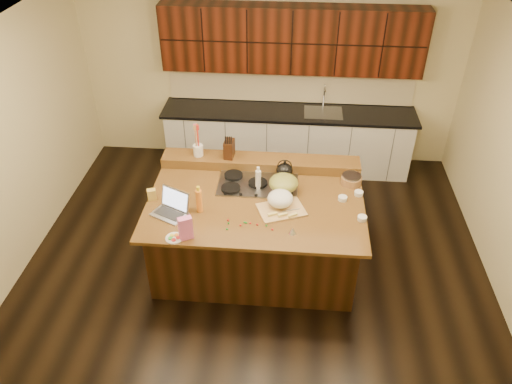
{
  "coord_description": "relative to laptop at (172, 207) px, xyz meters",
  "views": [
    {
      "loc": [
        0.38,
        -4.41,
        4.25
      ],
      "look_at": [
        0.0,
        0.05,
        1.0
      ],
      "focal_mm": 35.0,
      "sensor_mm": 36.0,
      "label": 1
    }
  ],
  "objects": [
    {
      "name": "ramekin_c",
      "position": [
        2.03,
        0.49,
        -0.04
      ],
      "size": [
        0.1,
        0.1,
        0.04
      ],
      "primitive_type": "cylinder",
      "rotation": [
        0.0,
        0.0,
        -0.0
      ],
      "color": "white",
      "rests_on": "island"
    },
    {
      "name": "kettle",
      "position": [
        1.18,
        0.71,
        0.07
      ],
      "size": [
        0.24,
        0.24,
        0.17
      ],
      "primitive_type": "ellipsoid",
      "rotation": [
        0.0,
        0.0,
        0.29
      ],
      "color": "black",
      "rests_on": "cooktop"
    },
    {
      "name": "ramekin_b",
      "position": [
        2.03,
        0.04,
        -0.04
      ],
      "size": [
        0.1,
        0.1,
        0.04
      ],
      "primitive_type": "cylinder",
      "rotation": [
        0.0,
        0.0,
        -0.02
      ],
      "color": "white",
      "rests_on": "island"
    },
    {
      "name": "gumdrop_1",
      "position": [
        0.81,
        -0.13,
        -0.06
      ],
      "size": [
        0.02,
        0.02,
        0.02
      ],
      "primitive_type": "ellipsoid",
      "color": "#198C26",
      "rests_on": "island"
    },
    {
      "name": "strainer_bowl",
      "position": [
        1.96,
        0.71,
        -0.02
      ],
      "size": [
        0.32,
        0.32,
        0.09
      ],
      "primitive_type": "cylinder",
      "rotation": [
        0.0,
        0.0,
        0.42
      ],
      "color": "#996B3F",
      "rests_on": "island"
    },
    {
      "name": "vinegar_bottle",
      "position": [
        0.89,
        0.5,
        0.06
      ],
      "size": [
        0.07,
        0.07,
        0.25
      ],
      "primitive_type": "cylinder",
      "rotation": [
        0.0,
        0.0,
        -0.17
      ],
      "color": "silver",
      "rests_on": "island"
    },
    {
      "name": "gumdrop_8",
      "position": [
        0.62,
        -0.1,
        -0.06
      ],
      "size": [
        0.02,
        0.02,
        0.02
      ],
      "primitive_type": "ellipsoid",
      "color": "red",
      "rests_on": "island"
    },
    {
      "name": "gumdrop_6",
      "position": [
        1.09,
        -0.21,
        -0.06
      ],
      "size": [
        0.02,
        0.02,
        0.02
      ],
      "primitive_type": "ellipsoid",
      "color": "red",
      "rests_on": "island"
    },
    {
      "name": "cooktop",
      "position": [
        0.88,
        0.58,
        -0.05
      ],
      "size": [
        0.92,
        0.52,
        0.05
      ],
      "color": "gray",
      "rests_on": "island"
    },
    {
      "name": "kitchen_timer",
      "position": [
        1.3,
        -0.24,
        -0.03
      ],
      "size": [
        0.1,
        0.1,
        0.07
      ],
      "primitive_type": "cone",
      "rotation": [
        0.0,
        0.0,
        -0.35
      ],
      "color": "silver",
      "rests_on": "island"
    },
    {
      "name": "gumdrop_0",
      "position": [
        0.86,
        -0.13,
        -0.06
      ],
      "size": [
        0.02,
        0.02,
        0.02
      ],
      "primitive_type": "ellipsoid",
      "color": "red",
      "rests_on": "island"
    },
    {
      "name": "gumdrop_3",
      "position": [
        0.79,
        -0.12,
        -0.06
      ],
      "size": [
        0.02,
        0.02,
        0.02
      ],
      "primitive_type": "ellipsoid",
      "color": "#198C26",
      "rests_on": "island"
    },
    {
      "name": "island",
      "position": [
        0.88,
        0.28,
        -0.52
      ],
      "size": [
        2.4,
        1.6,
        0.92
      ],
      "color": "black",
      "rests_on": "ground"
    },
    {
      "name": "knife_block",
      "position": [
        0.5,
        0.98,
        0.16
      ],
      "size": [
        0.12,
        0.19,
        0.22
      ],
      "primitive_type": "cube",
      "rotation": [
        0.0,
        0.0,
        -0.08
      ],
      "color": "black",
      "rests_on": "back_ledge"
    },
    {
      "name": "gumdrop_2",
      "position": [
        0.76,
        -0.17,
        -0.06
      ],
      "size": [
        0.02,
        0.02,
        0.02
      ],
      "primitive_type": "ellipsoid",
      "color": "red",
      "rests_on": "island"
    },
    {
      "name": "room",
      "position": [
        0.88,
        0.28,
        0.36
      ],
      "size": [
        5.52,
        5.02,
        2.72
      ],
      "color": "black",
      "rests_on": "ground"
    },
    {
      "name": "wooden_tray",
      "position": [
        1.16,
        0.18,
        0.02
      ],
      "size": [
        0.58,
        0.5,
        0.2
      ],
      "rotation": [
        0.0,
        0.0,
        0.38
      ],
      "color": "tan",
      "rests_on": "island"
    },
    {
      "name": "back_ledge",
      "position": [
        0.88,
        0.98,
        -0.01
      ],
      "size": [
        2.4,
        0.3,
        0.12
      ],
      "primitive_type": "cube",
      "color": "black",
      "rests_on": "island"
    },
    {
      "name": "utensil_crock",
      "position": [
        0.12,
        0.98,
        0.12
      ],
      "size": [
        0.14,
        0.14,
        0.14
      ],
      "primitive_type": "cylinder",
      "rotation": [
        0.0,
        0.0,
        -0.2
      ],
      "color": "white",
      "rests_on": "back_ledge"
    },
    {
      "name": "gumdrop_5",
      "position": [
        1.03,
        -0.15,
        -0.06
      ],
      "size": [
        0.02,
        0.02,
        0.02
      ],
      "primitive_type": "ellipsoid",
      "color": "#198C26",
      "rests_on": "island"
    },
    {
      "name": "ramekin_a",
      "position": [
        1.84,
        0.37,
        -0.04
      ],
      "size": [
        0.12,
        0.12,
        0.04
      ],
      "primitive_type": "cylinder",
      "rotation": [
        0.0,
        0.0,
        -0.2
      ],
      "color": "white",
      "rests_on": "island"
    },
    {
      "name": "gumdrop_4",
      "position": [
        0.93,
        -0.14,
        -0.06
      ],
      "size": [
        0.02,
        0.02,
        0.02
      ],
      "primitive_type": "ellipsoid",
      "color": "red",
      "rests_on": "island"
    },
    {
      "name": "green_bowl",
      "position": [
        1.18,
        0.45,
        0.07
      ],
      "size": [
        0.4,
        0.4,
        0.18
      ],
      "primitive_type": "ellipsoid",
      "rotation": [
        0.0,
        0.0,
        -0.23
      ],
      "color": "olive",
      "rests_on": "cooktop"
    },
    {
      "name": "package_box",
      "position": [
        -0.27,
        0.21,
        -0.0
      ],
      "size": [
        0.11,
        0.09,
        0.13
      ],
      "primitive_type": "cube",
      "rotation": [
        0.0,
        0.0,
        0.3
      ],
      "color": "gold",
      "rests_on": "island"
    },
    {
      "name": "gumdrop_9",
      "position": [
        0.63,
        -0.24,
        -0.06
      ],
      "size": [
        0.02,
        0.02,
        0.02
      ],
      "primitive_type": "ellipsoid",
      "color": "#198C26",
      "rests_on": "island"
    },
    {
      "name": "back_counter",
      "position": [
        1.18,
        2.51,
        -0.0
      ],
      "size": [
        3.7,
        0.66,
        2.4
      ],
      "color": "silver",
      "rests_on": "ground"
    },
    {
      "name": "candy_plate",
      "position": [
        0.11,
        -0.42,
        -0.06
      ],
      "size": [
        0.21,
        0.21,
        0.01
      ],
      "primitive_type": "cylinder",
      "rotation": [
        0.0,
        0.0,
        0.22
      ],
      "color": "white",
      "rests_on": "island"
    },
    {
      "name": "oil_bottle",
      "position": [
        0.29,
        0.04,
        0.07
      ],
      "size": [
        0.08,
        0.08,
        0.27
      ],
      "primitive_type": "cylinder",
      "rotation": [
        0.0,
        0.0,
        -0.1
      ],
      "color": "orange",
      "rests_on": "island"
    },
    {
      "name": "laptop",
      "position": [
        0.0,
        0.0,
        0.0
      ],
      "size": [
        0.44,
        0.41,
        0.25
      ],
      "rotation": [
        0.0,
        0.0,
        -0.45
      ],
      "color": "#B7B7BC",
      "rests_on": "island"
    },
    {
      "name": "gumdrop_7",
      "position": [
        0.63,
        -0.15,
        -0.06
      ],
      "size": [
        0.02,
        0.02,
        0.02
      ],
      "primitive_type": "ellipsoid",
      "color": "#198C26",
      "rests_on": "island"
    },
    {
      "name": "pink_bag",
      "position": [
        0.23,
        -0.4,
        0.06
      ],
      "size": [
        0.16,
        0.13,
        0.26
      ],
      "primitive_type": "cube",
      "rotation": [
        0.0,
        0.0,
        0.46
      ],
      "color": "pink",
      "rests_on": "island"
    }
  ]
}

